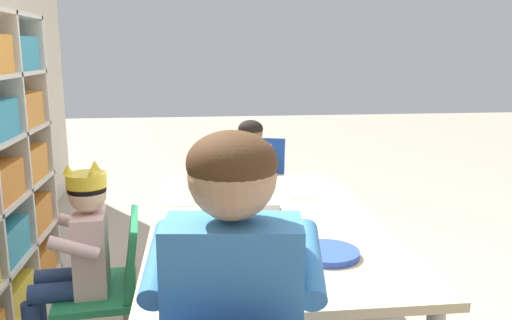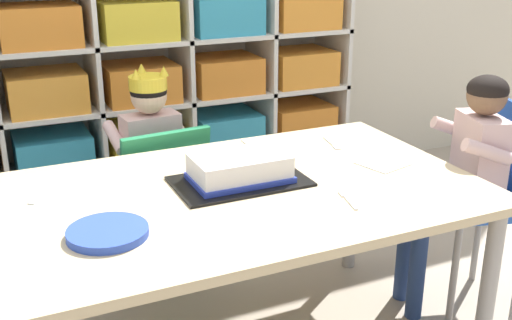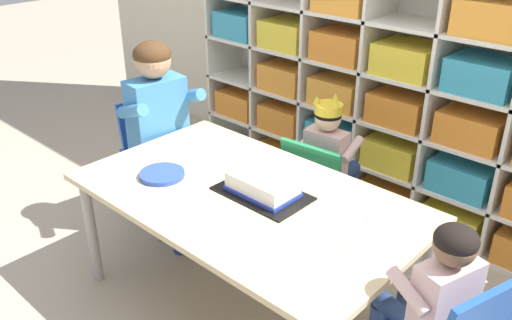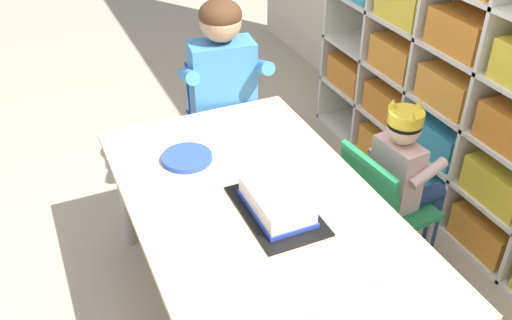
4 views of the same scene
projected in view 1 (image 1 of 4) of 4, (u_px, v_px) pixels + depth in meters
The scene contains 13 objects.
activity_table at pixel (266, 234), 2.03m from camera, with size 1.46×0.86×0.60m.
classroom_chair_blue at pixel (110, 283), 1.95m from camera, with size 0.39×0.33×0.64m.
child_with_crown at pixel (78, 250), 1.90m from camera, with size 0.31×0.31×0.84m.
adult_helper_seated at pixel (235, 297), 1.24m from camera, with size 0.45×0.43×1.07m.
classroom_chair_guest_side at pixel (253, 190), 2.99m from camera, with size 0.41×0.44×0.74m.
guest_at_table_side at pixel (249, 177), 2.86m from camera, with size 0.33×0.33×0.86m.
birthday_cake_on_tray at pixel (252, 207), 2.06m from camera, with size 0.39×0.24×0.09m.
paper_plate_stack at pixel (327, 253), 1.66m from camera, with size 0.20×0.20×0.02m, color blue.
paper_napkin_square at pixel (250, 185), 2.54m from camera, with size 0.13×0.13×0.00m, color white.
fork_near_child_seat at pixel (181, 206), 2.19m from camera, with size 0.02×0.15×0.00m.
fork_at_table_front_edge at pixel (226, 277), 1.51m from camera, with size 0.09×0.12×0.00m.
fork_near_cake_tray at pixel (202, 189), 2.47m from camera, with size 0.04×0.13×0.00m.
fork_by_napkin at pixel (302, 198), 2.31m from camera, with size 0.04×0.13×0.00m.
Camera 1 is at (-1.91, 0.26, 1.23)m, focal length 37.17 mm.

